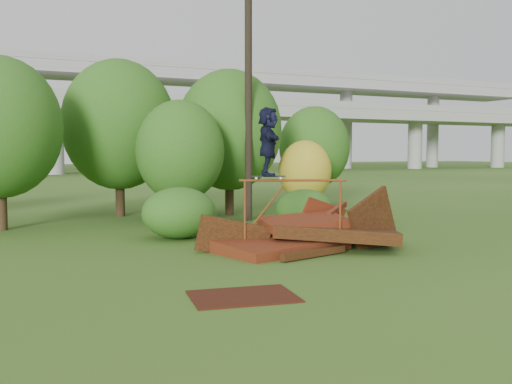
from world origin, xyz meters
name	(u,v)px	position (x,y,z in m)	size (l,w,h in m)	color
ground	(324,266)	(0.00, 0.00, 0.00)	(240.00, 240.00, 0.00)	#2D5116
scrap_pile	(309,235)	(0.81, 2.07, 0.38)	(5.84, 3.44, 2.05)	#4F1B0E
grind_rail	(293,200)	(0.23, 1.92, 1.37)	(2.63, 1.11, 1.91)	brown
skateboard	(268,176)	(-0.37, 2.17, 1.98)	(0.91, 0.55, 0.09)	black
skater	(268,141)	(-0.37, 2.17, 2.89)	(1.65, 0.52, 1.78)	black
flat_plate	(243,296)	(-2.85, -1.84, 0.01)	(1.88, 1.34, 0.03)	#39160C
tree_1	(119,125)	(-2.15, 12.20, 3.72)	(4.56, 4.56, 6.35)	black
tree_2	(180,151)	(-0.71, 8.64, 2.65)	(3.19, 3.19, 4.49)	black
tree_3	(229,130)	(2.08, 10.78, 3.52)	(4.34, 4.34, 6.02)	black
tree_4	(305,171)	(5.29, 10.10, 1.82)	(2.26, 2.26, 3.13)	black
tree_5	(314,147)	(7.45, 12.94, 2.86)	(3.45, 3.45, 4.85)	black
shrub_left	(179,213)	(-1.78, 5.39, 0.78)	(2.26, 2.09, 1.56)	#1C4813
shrub_right	(304,210)	(2.50, 5.26, 0.70)	(1.96, 1.80, 1.39)	#1C4813
utility_pole	(248,82)	(2.00, 8.67, 5.24)	(1.40, 0.28, 10.34)	black
freeway_overpass	(50,89)	(0.00, 62.92, 10.32)	(160.00, 15.00, 13.70)	gray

